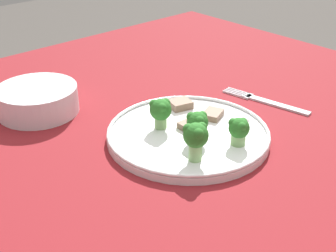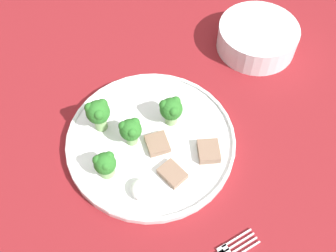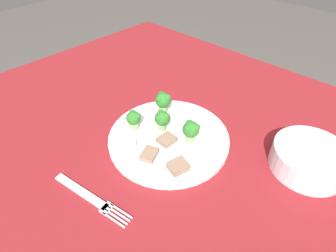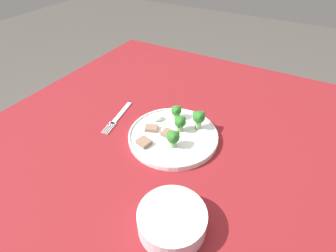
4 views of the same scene
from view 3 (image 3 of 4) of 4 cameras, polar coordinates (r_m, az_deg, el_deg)
The scene contains 12 objects.
table at distance 0.66m, azimuth -3.00°, elevation -10.46°, with size 1.09×1.18×0.75m.
dinner_plate at distance 0.59m, azimuth 0.18°, elevation -2.58°, with size 0.27×0.27×0.02m.
fork at distance 0.52m, azimuth -16.59°, elevation -14.68°, with size 0.05×0.18×0.00m.
cream_bowl at distance 0.60m, azimuth 28.37°, elevation -6.37°, with size 0.15×0.15×0.05m.
broccoli_floret_near_rim_left at distance 0.63m, azimuth -1.10°, elevation 5.47°, with size 0.04×0.04×0.06m.
broccoli_floret_center_left at distance 0.60m, azimuth -7.52°, elevation 1.58°, with size 0.03×0.03×0.05m.
broccoli_floret_back_left at distance 0.56m, azimuth 5.01°, elevation -0.82°, with size 0.04×0.04×0.05m.
broccoli_floret_front_left at distance 0.59m, azimuth -1.30°, elevation 1.59°, with size 0.04×0.03×0.05m.
meat_slice_front_slice at distance 0.55m, azimuth -4.12°, elevation -6.15°, with size 0.05×0.04×0.01m.
meat_slice_middle_slice at distance 0.58m, azimuth -0.28°, elevation -2.97°, with size 0.04×0.03×0.01m.
meat_slice_rear_slice at distance 0.52m, azimuth 2.22°, elevation -8.77°, with size 0.05×0.04×0.01m.
sauce_dollop at distance 0.57m, azimuth -8.52°, elevation -3.77°, with size 0.04×0.03×0.02m.
Camera 3 is at (0.28, 0.31, 1.17)m, focal length 28.00 mm.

